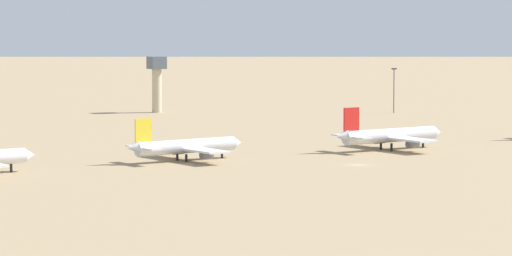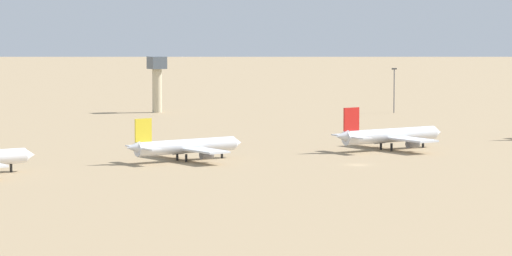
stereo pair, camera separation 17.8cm
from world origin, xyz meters
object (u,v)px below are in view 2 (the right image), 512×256
object	(u,v)px
parked_jet_yellow_3	(185,146)
light_pole_mid	(394,87)
control_tower	(157,79)
parked_jet_red_4	(389,136)

from	to	relation	value
parked_jet_yellow_3	light_pole_mid	distance (m)	160.73
control_tower	light_pole_mid	size ratio (longest dim) A/B	1.25
parked_jet_yellow_3	parked_jet_red_4	distance (m)	55.43
parked_jet_red_4	parked_jet_yellow_3	bearing A→B (deg)	173.29
parked_jet_yellow_3	control_tower	distance (m)	150.84
parked_jet_red_4	light_pole_mid	size ratio (longest dim) A/B	2.23
parked_jet_yellow_3	light_pole_mid	xyz separation A→B (m)	(127.34, 97.93, 5.32)
control_tower	parked_jet_red_4	bearing A→B (deg)	-91.46
parked_jet_yellow_3	control_tower	world-z (taller)	control_tower
parked_jet_yellow_3	parked_jet_red_4	size ratio (longest dim) A/B	0.94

